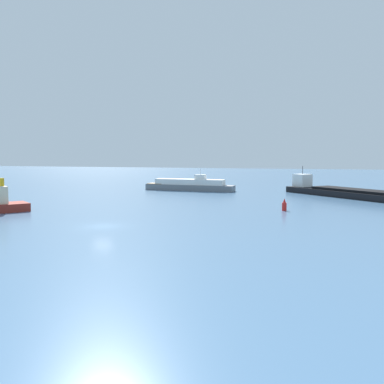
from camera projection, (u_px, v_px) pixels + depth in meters
ground_plane at (102, 226)px, 51.38m from camera, size 400.00×400.00×0.00m
white_riverboat at (190, 185)px, 100.41m from camera, size 21.29×4.98×5.19m
cargo_barge at (364, 194)px, 81.94m from camera, size 31.83×31.66×5.85m
channel_buoy_red at (284, 205)px, 65.33m from camera, size 0.70×0.70×1.90m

